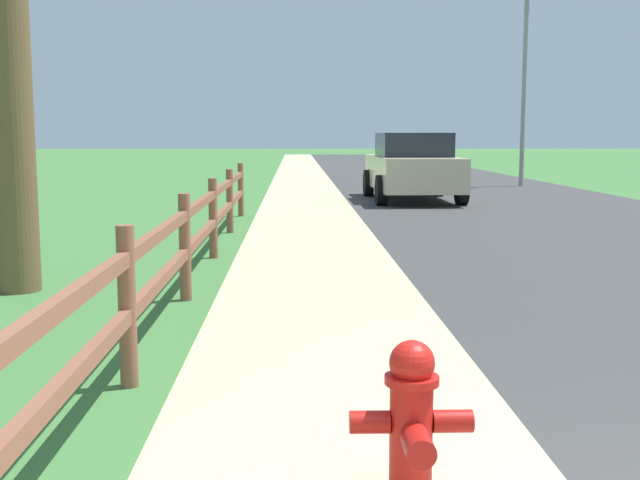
# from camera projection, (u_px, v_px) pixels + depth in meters

# --- Properties ---
(ground_plane) EXTENTS (120.00, 120.00, 0.00)m
(ground_plane) POSITION_uv_depth(u_px,v_px,m) (331.00, 181.00, 27.13)
(ground_plane) COLOR #3E7237
(road_asphalt) EXTENTS (7.00, 66.00, 0.01)m
(road_asphalt) POSITION_uv_depth(u_px,v_px,m) (424.00, 177.00, 29.22)
(road_asphalt) COLOR #3A3A3A
(road_asphalt) RESTS_ON ground
(curb_concrete) EXTENTS (6.00, 66.00, 0.01)m
(curb_concrete) POSITION_uv_depth(u_px,v_px,m) (246.00, 177.00, 29.01)
(curb_concrete) COLOR #B8B28A
(curb_concrete) RESTS_ON ground
(grass_verge) EXTENTS (5.00, 66.00, 0.00)m
(grass_verge) POSITION_uv_depth(u_px,v_px,m) (205.00, 177.00, 28.97)
(grass_verge) COLOR #3E7237
(grass_verge) RESTS_ON ground
(fire_hydrant) EXTENTS (0.53, 0.42, 0.70)m
(fire_hydrant) POSITION_uv_depth(u_px,v_px,m) (412.00, 422.00, 3.38)
(fire_hydrant) COLOR red
(fire_hydrant) RESTS_ON ground
(rail_fence) EXTENTS (0.11, 13.10, 1.02)m
(rail_fence) POSITION_uv_depth(u_px,v_px,m) (201.00, 223.00, 8.75)
(rail_fence) COLOR brown
(rail_fence) RESTS_ON ground
(parked_suv_beige) EXTENTS (2.06, 4.33, 1.60)m
(parked_suv_beige) POSITION_uv_depth(u_px,v_px,m) (412.00, 167.00, 18.88)
(parked_suv_beige) COLOR #C6B793
(parked_suv_beige) RESTS_ON ground
(street_lamp) EXTENTS (1.17, 0.20, 6.33)m
(street_lamp) POSITION_uv_depth(u_px,v_px,m) (529.00, 60.00, 23.71)
(street_lamp) COLOR gray
(street_lamp) RESTS_ON ground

